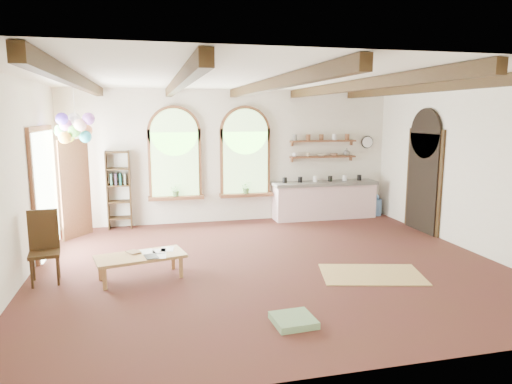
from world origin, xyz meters
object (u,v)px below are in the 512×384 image
object	(u,v)px
kitchen_counter	(324,200)
balloon_cluster	(75,128)
side_chair	(45,262)
coffee_table	(141,258)

from	to	relation	value
kitchen_counter	balloon_cluster	world-z (taller)	balloon_cluster
kitchen_counter	side_chair	xyz separation A→B (m)	(-5.95, -3.22, -0.15)
kitchen_counter	side_chair	bearing A→B (deg)	-151.61
side_chair	balloon_cluster	world-z (taller)	balloon_cluster
kitchen_counter	coffee_table	xyz separation A→B (m)	(-4.50, -3.40, -0.13)
coffee_table	side_chair	size ratio (longest dim) A/B	1.31
kitchen_counter	balloon_cluster	distance (m)	6.07
coffee_table	balloon_cluster	world-z (taller)	balloon_cluster
kitchen_counter	side_chair	size ratio (longest dim) A/B	2.36
coffee_table	side_chair	distance (m)	1.47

